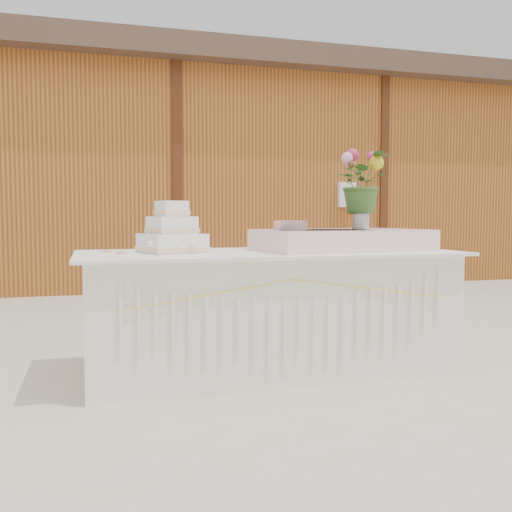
# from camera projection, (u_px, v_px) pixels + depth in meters

# --- Properties ---
(ground) EXTENTS (80.00, 80.00, 0.00)m
(ground) POSITION_uv_depth(u_px,v_px,m) (269.00, 370.00, 3.70)
(ground) COLOR beige
(ground) RESTS_ON ground
(barn) EXTENTS (12.60, 4.60, 3.30)m
(barn) POSITION_uv_depth(u_px,v_px,m) (159.00, 175.00, 9.32)
(barn) COLOR #9E5E21
(barn) RESTS_ON ground
(cake_table) EXTENTS (2.40, 1.00, 0.77)m
(cake_table) POSITION_uv_depth(u_px,v_px,m) (269.00, 311.00, 3.67)
(cake_table) COLOR white
(cake_table) RESTS_ON ground
(wedding_cake) EXTENTS (0.44, 0.44, 0.32)m
(wedding_cake) POSITION_uv_depth(u_px,v_px,m) (172.00, 235.00, 3.52)
(wedding_cake) COLOR white
(wedding_cake) RESTS_ON cake_table
(pink_cake_stand) EXTENTS (0.27, 0.27, 0.20)m
(pink_cake_stand) POSITION_uv_depth(u_px,v_px,m) (290.00, 234.00, 3.65)
(pink_cake_stand) COLOR white
(pink_cake_stand) RESTS_ON cake_table
(satin_runner) EXTENTS (1.15, 0.75, 0.14)m
(satin_runner) POSITION_uv_depth(u_px,v_px,m) (342.00, 240.00, 3.75)
(satin_runner) COLOR #FFD4CD
(satin_runner) RESTS_ON cake_table
(flower_vase) EXTENTS (0.11, 0.11, 0.15)m
(flower_vase) POSITION_uv_depth(u_px,v_px,m) (361.00, 218.00, 3.76)
(flower_vase) COLOR silver
(flower_vase) RESTS_ON satin_runner
(bouquet) EXTENTS (0.47, 0.45, 0.40)m
(bouquet) POSITION_uv_depth(u_px,v_px,m) (361.00, 175.00, 3.74)
(bouquet) COLOR #375E25
(bouquet) RESTS_ON flower_vase
(loose_flowers) EXTENTS (0.27, 0.37, 0.02)m
(loose_flowers) POSITION_uv_depth(u_px,v_px,m) (114.00, 251.00, 3.51)
(loose_flowers) COLOR pink
(loose_flowers) RESTS_ON cake_table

